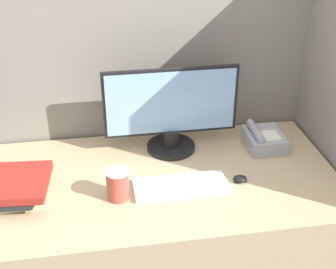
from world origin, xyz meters
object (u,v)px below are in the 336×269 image
monitor (171,113)px  mouse (240,179)px  keyboard (180,186)px  desk_telephone (263,139)px  coffee_cup (118,184)px  book_stack (18,187)px

monitor → mouse: bearing=-52.7°
keyboard → desk_telephone: 0.53m
keyboard → coffee_cup: bearing=-174.9°
keyboard → coffee_cup: 0.27m
book_stack → coffee_cup: bearing=-10.5°
coffee_cup → book_stack: 0.41m
monitor → keyboard: bearing=-92.6°
monitor → keyboard: size_ratio=1.58×
monitor → keyboard: 0.37m
book_stack → desk_telephone: (1.12, 0.22, -0.01)m
monitor → desk_telephone: (0.44, -0.06, -0.15)m
monitor → book_stack: monitor is taller
monitor → coffee_cup: 0.46m
mouse → coffee_cup: size_ratio=0.46×
monitor → desk_telephone: size_ratio=2.98×
mouse → monitor: bearing=127.3°
mouse → book_stack: book_stack is taller
coffee_cup → book_stack: size_ratio=0.43×
mouse → book_stack: bearing=177.1°
book_stack → monitor: bearing=22.3°
mouse → book_stack: (-0.92, 0.05, 0.03)m
coffee_cup → desk_telephone: size_ratio=0.63×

